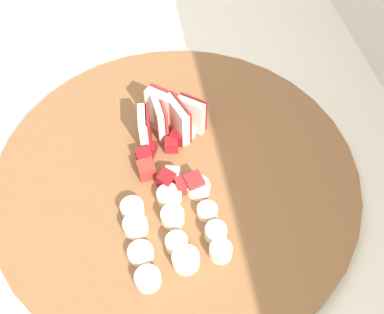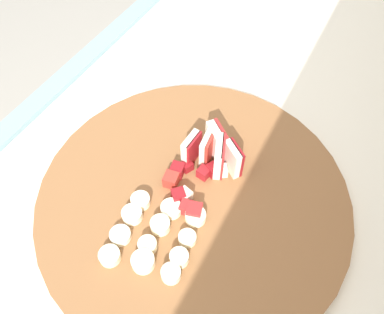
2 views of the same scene
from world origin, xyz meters
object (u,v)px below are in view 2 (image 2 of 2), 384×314
Objects in this scene: cutting_board at (193,196)px; apple_dice_pile at (190,185)px; apple_wedge_fan at (215,150)px; banana_slice_rows at (154,235)px.

cutting_board is 0.02m from apple_dice_pile.
apple_wedge_fan is 0.15m from banana_slice_rows.
cutting_board is 4.37× the size of apple_dice_pile.
apple_wedge_fan reaches higher than apple_dice_pile.
cutting_board is 0.07m from apple_wedge_fan.
apple_wedge_fan is 0.69× the size of banana_slice_rows.
apple_dice_pile is 0.09m from banana_slice_rows.
apple_dice_pile is (0.06, -0.01, -0.02)m from apple_wedge_fan.
banana_slice_rows is at bearing -4.09° from apple_dice_pile.
banana_slice_rows is at bearing -9.42° from cutting_board.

